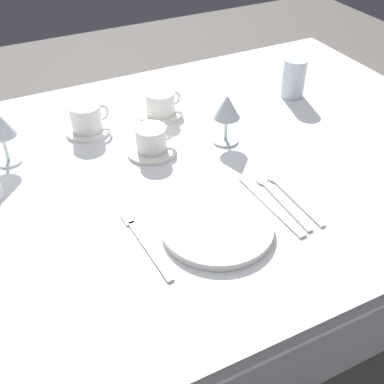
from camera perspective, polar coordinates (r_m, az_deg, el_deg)
ground_plane at (r=1.76m, az=-3.01°, el=-17.46°), size 6.00×6.00×0.00m
dining_table at (r=1.27m, az=-3.97°, el=-0.50°), size 1.80×1.11×0.74m
dinner_plate at (r=1.04m, az=2.95°, el=-4.13°), size 0.24×0.24×0.02m
fork_outer at (r=1.02m, az=-5.61°, el=-5.79°), size 0.03×0.23×0.00m
dinner_knife at (r=1.12m, az=9.30°, el=-1.74°), size 0.03×0.24×0.00m
spoon_soup at (r=1.15m, az=9.77°, el=-0.40°), size 0.03×0.22×0.01m
spoon_dessert at (r=1.17m, az=11.09°, el=-0.02°), size 0.03×0.21×0.01m
saucer_left at (r=1.45m, az=-3.66°, el=9.07°), size 0.13×0.13×0.01m
coffee_cup_left at (r=1.44m, az=-3.66°, el=10.39°), size 0.11×0.09×0.06m
saucer_right at (r=1.29m, az=-4.70°, el=4.86°), size 0.13×0.13×0.01m
coffee_cup_right at (r=1.27m, az=-4.72°, el=6.26°), size 0.10×0.08×0.06m
saucer_far at (r=1.40m, az=-12.03°, el=7.02°), size 0.12×0.12×0.01m
coffee_cup_far at (r=1.38m, az=-12.19°, el=8.51°), size 0.11×0.08×0.07m
wine_glass_centre at (r=1.29m, az=4.07°, el=9.53°), size 0.07×0.07×0.14m
drink_tumbler at (r=1.57m, az=11.73°, el=12.61°), size 0.07×0.07×0.12m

